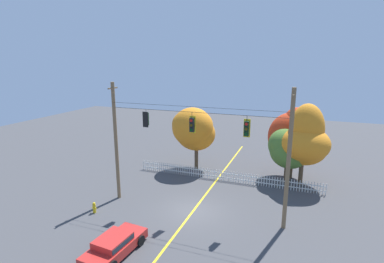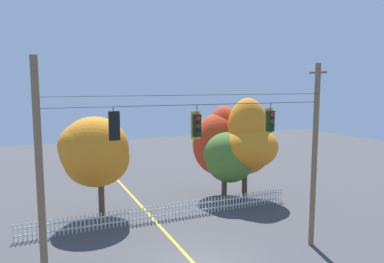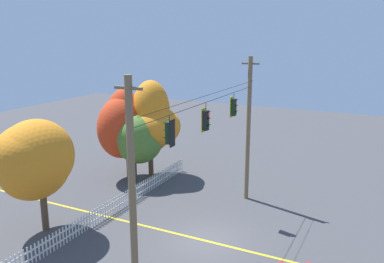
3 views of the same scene
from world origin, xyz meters
The scene contains 11 objects.
ground centered at (0.00, 0.00, 0.00)m, with size 80.00×80.00×0.00m, color #424244.
lane_centerline_stripe centered at (0.00, 0.00, 0.00)m, with size 0.16×36.00×0.01m, color gold.
signal_support_span centered at (0.00, 0.00, 4.67)m, with size 12.89×1.10×9.15m.
traffic_signal_eastbound_side centered at (-3.60, -0.01, 6.57)m, with size 0.43×0.38×1.29m.
traffic_signal_northbound_secondary centered at (-0.10, 0.01, 6.42)m, with size 0.43×0.38×1.47m.
traffic_signal_westbound_side centered at (3.62, 0.01, 6.46)m, with size 0.43×0.38×1.43m.
white_picket_fence centered at (0.75, 6.28, 0.50)m, with size 16.89×0.06×0.99m.
autumn_maple_near_fence centered at (-3.09, 8.36, 4.15)m, with size 4.27×3.81×6.25m.
autumn_maple_mid centered at (5.94, 8.11, 3.16)m, with size 3.67×3.30×4.89m.
autumn_oak_far_east centered at (6.21, 9.49, 4.08)m, with size 4.27×3.32×6.58m.
autumn_maple_far_west centered at (7.26, 7.80, 3.99)m, with size 4.13×4.11×7.21m.
Camera 3 is at (-17.43, -7.96, 10.48)m, focal length 38.02 mm.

